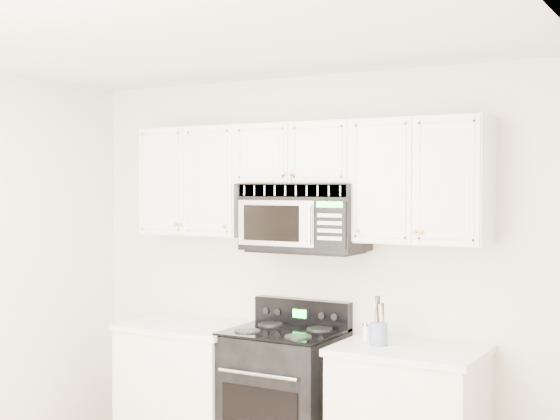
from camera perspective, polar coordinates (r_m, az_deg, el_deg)
The scene contains 8 objects.
room at distance 3.79m, azimuth -9.83°, elevation -6.86°, with size 3.51×3.51×2.61m.
base_cabinet_left at distance 5.56m, azimuth -6.66°, elevation -13.23°, with size 0.86×0.65×0.92m.
range at distance 5.17m, azimuth 0.30°, elevation -13.72°, with size 0.70×0.64×1.10m.
upper_cabinets at distance 5.07m, azimuth 1.59°, elevation 2.55°, with size 2.44×0.37×0.75m.
microwave at distance 5.02m, azimuth 1.83°, elevation -0.50°, with size 0.78×0.44×0.43m.
utensil_crock at distance 4.71m, azimuth 7.24°, elevation -8.92°, with size 0.11×0.11×0.29m.
shaker_salt at distance 4.81m, azimuth 6.87°, elevation -9.01°, with size 0.04×0.04×0.09m.
shaker_pepper at distance 4.84m, azimuth 6.31°, elevation -8.85°, with size 0.05×0.05×0.11m.
Camera 1 is at (2.38, -2.89, 1.87)m, focal length 50.00 mm.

